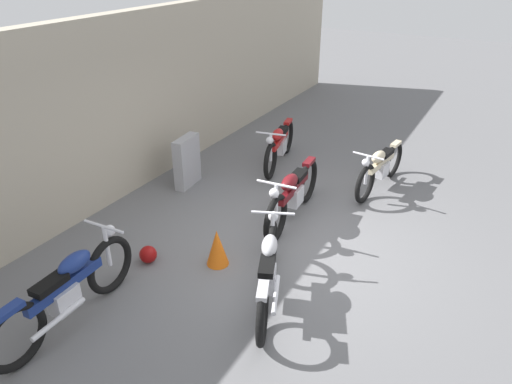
{
  "coord_description": "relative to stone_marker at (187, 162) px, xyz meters",
  "views": [
    {
      "loc": [
        -5.52,
        -2.36,
        4.06
      ],
      "look_at": [
        0.36,
        0.94,
        0.55
      ],
      "focal_mm": 33.51,
      "sensor_mm": 36.0,
      "label": 1
    }
  ],
  "objects": [
    {
      "name": "motorcycle_silver",
      "position": [
        -2.19,
        -2.87,
        -0.03
      ],
      "size": [
        1.94,
        0.98,
        0.93
      ],
      "rotation": [
        0.0,
        0.0,
        0.4
      ],
      "color": "black",
      "rests_on": "ground_plane"
    },
    {
      "name": "motorcycle_maroon",
      "position": [
        -0.22,
        -2.27,
        0.01
      ],
      "size": [
        2.22,
        0.62,
        0.99
      ],
      "rotation": [
        0.0,
        0.0,
        3.22
      ],
      "color": "black",
      "rests_on": "ground_plane"
    },
    {
      "name": "motorcycle_red",
      "position": [
        1.65,
        -1.09,
        -0.02
      ],
      "size": [
        2.06,
        0.7,
        0.94
      ],
      "rotation": [
        0.0,
        0.0,
        3.35
      ],
      "color": "black",
      "rests_on": "ground_plane"
    },
    {
      "name": "building_wall",
      "position": [
        -0.93,
        0.88,
        1.07
      ],
      "size": [
        18.0,
        0.3,
        3.09
      ],
      "primitive_type": "cube",
      "color": "#B2A893",
      "rests_on": "ground_plane"
    },
    {
      "name": "motorcycle_blue",
      "position": [
        -3.69,
        -1.02,
        0.0
      ],
      "size": [
        2.2,
        0.62,
        0.99
      ],
      "rotation": [
        0.0,
        0.0,
        0.04
      ],
      "color": "black",
      "rests_on": "ground_plane"
    },
    {
      "name": "helmet",
      "position": [
        -2.29,
        -0.99,
        -0.35
      ],
      "size": [
        0.25,
        0.25,
        0.25
      ],
      "primitive_type": "sphere",
      "color": "maroon",
      "rests_on": "ground_plane"
    },
    {
      "name": "motorcycle_cream",
      "position": [
        1.59,
        -3.18,
        -0.04
      ],
      "size": [
        2.0,
        0.56,
        0.9
      ],
      "rotation": [
        0.0,
        0.0,
        3.02
      ],
      "color": "black",
      "rests_on": "ground_plane"
    },
    {
      "name": "stone_marker",
      "position": [
        0.0,
        0.0,
        0.0
      ],
      "size": [
        0.67,
        0.27,
        0.95
      ],
      "primitive_type": "cube",
      "rotation": [
        0.0,
        0.0,
        0.1
      ],
      "color": "#9E9EA3",
      "rests_on": "ground_plane"
    },
    {
      "name": "traffic_cone",
      "position": [
        -1.84,
        -1.88,
        -0.2
      ],
      "size": [
        0.32,
        0.32,
        0.55
      ],
      "primitive_type": "cone",
      "color": "orange",
      "rests_on": "ground_plane"
    },
    {
      "name": "ground_plane",
      "position": [
        -0.93,
        -2.72,
        -0.47
      ],
      "size": [
        40.0,
        40.0,
        0.0
      ],
      "primitive_type": "plane",
      "color": "slate"
    }
  ]
}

